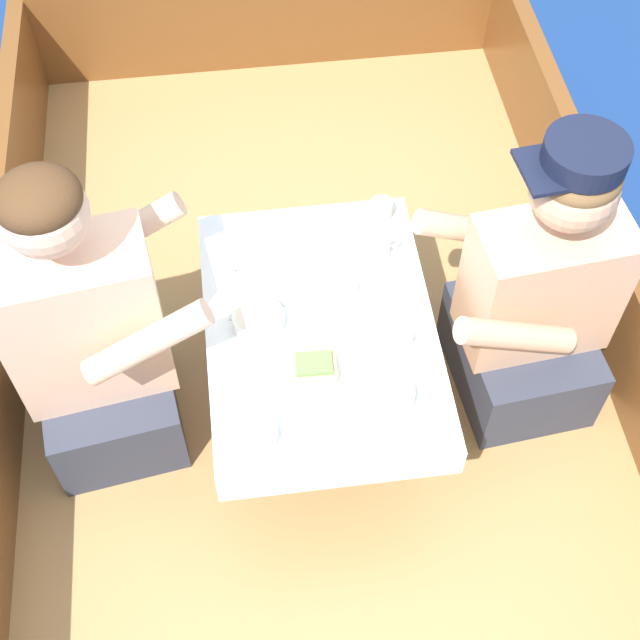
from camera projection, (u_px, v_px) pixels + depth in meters
ground_plane at (316, 429)px, 3.09m from camera, size 60.00×60.00×0.00m
boat_deck at (315, 403)px, 2.94m from camera, size 1.91×3.13×0.36m
gunwale_starboard at (617, 308)px, 2.71m from camera, size 0.06×3.13×0.39m
bow_coaming at (266, 16)px, 3.50m from camera, size 1.79×0.06×0.44m
cockpit_table at (320, 334)px, 2.41m from camera, size 0.61×0.85×0.44m
person_port at (93, 341)px, 2.37m from camera, size 0.56×0.50×1.02m
person_starboard at (535, 300)px, 2.46m from camera, size 0.55×0.48×0.99m
plate_sandwich at (314, 373)px, 2.27m from camera, size 0.19×0.19×0.01m
plate_bread at (289, 245)px, 2.52m from camera, size 0.22×0.22×0.01m
sandwich at (314, 368)px, 2.25m from camera, size 0.12×0.09×0.05m
bowl_port_near at (389, 395)px, 2.22m from camera, size 0.13×0.13×0.04m
bowl_starboard_near at (333, 286)px, 2.41m from camera, size 0.14×0.14×0.04m
bowl_center_far at (258, 319)px, 2.35m from camera, size 0.14×0.14×0.04m
bowl_port_far at (252, 432)px, 2.16m from camera, size 0.13×0.13×0.04m
coffee_cup_port at (399, 334)px, 2.31m from camera, size 0.11×0.08×0.06m
coffee_cup_starboard at (377, 244)px, 2.48m from camera, size 0.10×0.08×0.07m
tin_can at (381, 209)px, 2.57m from camera, size 0.07×0.07×0.05m
utensil_knife_starboard at (383, 302)px, 2.41m from camera, size 0.05×0.17×0.00m
utensil_fork_starboard at (284, 304)px, 2.40m from camera, size 0.17×0.06×0.00m
utensil_spoon_starboard at (244, 276)px, 2.46m from camera, size 0.12×0.14×0.01m
utensil_spoon_port at (234, 286)px, 2.44m from camera, size 0.05×0.17×0.01m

